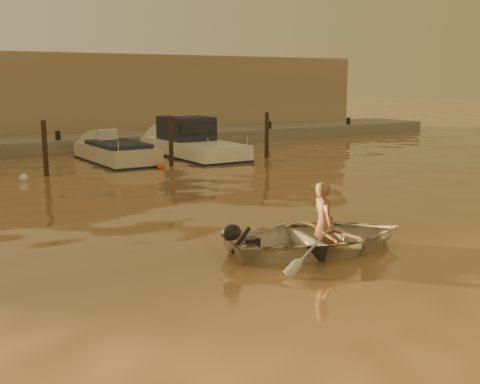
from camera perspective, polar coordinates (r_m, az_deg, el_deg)
ground_plane at (r=10.52m, az=2.99°, el=-8.57°), size 160.00×160.00×0.00m
dinghy at (r=12.38m, az=7.47°, el=-4.34°), size 4.34×3.51×0.79m
person at (r=12.35m, az=7.92°, el=-3.01°), size 0.54×0.70×1.73m
outboard_motor at (r=11.79m, az=0.94°, el=-5.00°), size 0.97×0.59×0.70m
oar_port at (r=12.45m, az=8.51°, el=-3.59°), size 0.08×2.10×0.13m
oar_starboard at (r=12.36m, az=7.69°, el=-3.68°), size 0.86×1.96×0.13m
moored_boat_3 at (r=25.94m, az=-11.66°, el=3.31°), size 2.02×5.86×0.95m
moored_boat_4 at (r=27.39m, az=-4.50°, el=4.72°), size 2.36×7.23×1.75m
piling_2 at (r=22.73m, az=-17.99°, el=3.70°), size 0.18×0.18×2.20m
piling_3 at (r=24.44m, az=-6.56°, el=4.61°), size 0.18×0.18×2.20m
piling_4 at (r=26.81m, az=2.55°, el=5.21°), size 0.18×0.18×2.20m
fender_c at (r=21.96m, az=-19.83°, el=1.25°), size 0.30×0.30×0.30m
fender_d at (r=23.67m, az=-7.51°, el=2.44°), size 0.30×0.30×0.30m
fender_e at (r=25.41m, az=-2.06°, el=3.09°), size 0.30×0.30×0.30m
quay at (r=30.33m, az=-21.22°, el=3.71°), size 52.00×4.00×1.00m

